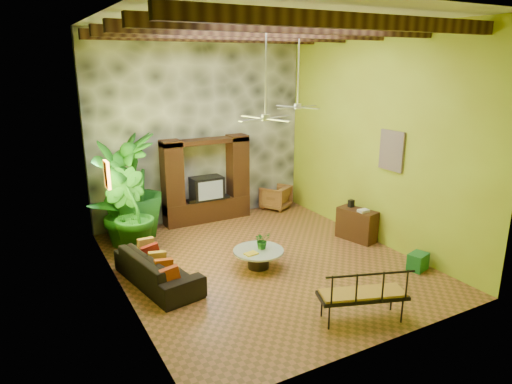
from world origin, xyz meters
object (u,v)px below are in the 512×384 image
wicker_armchair (276,197)px  tall_plant_c (133,186)px  sofa (158,268)px  tall_plant_a (118,195)px  side_console (357,225)px  coffee_table (258,256)px  iron_bench (366,293)px  entertainment_center (207,186)px  ceiling_fan_front (266,107)px  ceiling_fan_back (298,98)px  tall_plant_b (130,213)px  green_bin (418,262)px

wicker_armchair → tall_plant_c: (-4.22, -0.21, 0.94)m
sofa → tall_plant_a: size_ratio=0.88×
sofa → side_console: 4.98m
wicker_armchair → tall_plant_a: (-4.70, -0.70, 0.90)m
tall_plant_a → tall_plant_c: 0.69m
tall_plant_a → coffee_table: size_ratio=2.34×
iron_bench → tall_plant_c: bearing=131.4°
entertainment_center → side_console: (2.65, -3.09, -0.58)m
ceiling_fan_front → sofa: ceiling_fan_front is taller
entertainment_center → tall_plant_a: tall_plant_a is taller
ceiling_fan_back → tall_plant_a: bearing=163.6°
iron_bench → sofa: bearing=150.4°
coffee_table → iron_bench: 2.76m
tall_plant_a → tall_plant_b: (0.10, -0.62, -0.27)m
ceiling_fan_back → iron_bench: (-1.30, -4.09, -2.86)m
entertainment_center → iron_bench: 6.05m
ceiling_fan_back → tall_plant_c: (-3.64, 1.71, -2.11)m
entertainment_center → ceiling_fan_front: bearing=-93.2°
tall_plant_a → iron_bench: 6.04m
entertainment_center → side_console: bearing=-49.4°
tall_plant_c → green_bin: size_ratio=6.23×
ceiling_fan_back → iron_bench: ceiling_fan_back is taller
ceiling_fan_front → tall_plant_a: ceiling_fan_front is taller
wicker_armchair → ceiling_fan_back: bearing=41.5°
wicker_armchair → green_bin: 5.04m
tall_plant_a → entertainment_center: bearing=16.1°
ceiling_fan_front → side_console: ceiling_fan_front is taller
tall_plant_b → iron_bench: tall_plant_b is taller
coffee_table → green_bin: (2.89, -1.71, -0.08)m
wicker_armchair → tall_plant_c: bearing=-28.7°
green_bin → side_console: bearing=90.0°
ceiling_fan_back → coffee_table: bearing=-142.8°
tall_plant_c → coffee_table: tall_plant_c is taller
entertainment_center → green_bin: 5.74m
tall_plant_c → iron_bench: size_ratio=1.64×
entertainment_center → green_bin: entertainment_center is taller
tall_plant_a → tall_plant_c: size_ratio=0.97×
entertainment_center → sofa: (-2.33, -3.01, -0.64)m
wicker_armchair → tall_plant_b: bearing=-15.4°
tall_plant_c → ceiling_fan_back: bearing=-25.1°
sofa → tall_plant_a: 2.48m
tall_plant_c → iron_bench: bearing=-68.1°
tall_plant_c → tall_plant_b: bearing=-108.5°
ceiling_fan_front → wicker_armchair: bearing=55.8°
side_console → tall_plant_a: bearing=140.8°
ceiling_fan_front → side_console: 4.17m
tall_plant_b → entertainment_center: bearing=29.1°
entertainment_center → wicker_armchair: size_ratio=3.10×
tall_plant_c → side_console: tall_plant_c is taller
sofa → side_console: size_ratio=2.30×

